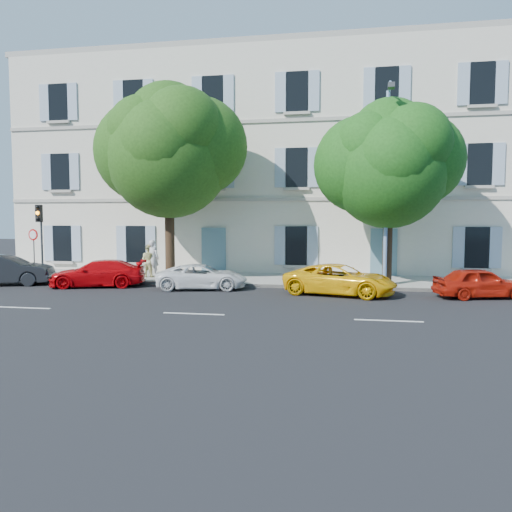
% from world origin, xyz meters
% --- Properties ---
extents(ground, '(90.00, 90.00, 0.00)m').
position_xyz_m(ground, '(0.00, 0.00, 0.00)').
color(ground, black).
extents(sidewalk, '(36.00, 4.50, 0.15)m').
position_xyz_m(sidewalk, '(0.00, 4.45, 0.07)').
color(sidewalk, '#A09E96').
rests_on(sidewalk, ground).
extents(kerb, '(36.00, 0.16, 0.16)m').
position_xyz_m(kerb, '(0.00, 2.28, 0.08)').
color(kerb, '#9E998E').
rests_on(kerb, ground).
extents(building, '(28.00, 7.00, 12.00)m').
position_xyz_m(building, '(0.00, 10.20, 6.00)').
color(building, beige).
rests_on(building, ground).
extents(car_dark_sedan, '(4.37, 2.67, 1.36)m').
position_xyz_m(car_dark_sedan, '(-10.43, 1.01, 0.68)').
color(car_dark_sedan, black).
rests_on(car_dark_sedan, ground).
extents(car_red_coupe, '(4.39, 2.68, 1.19)m').
position_xyz_m(car_red_coupe, '(-6.02, 1.24, 0.59)').
color(car_red_coupe, '#C1050A').
rests_on(car_red_coupe, ground).
extents(car_white_coupe, '(4.12, 2.48, 1.07)m').
position_xyz_m(car_white_coupe, '(-1.30, 1.35, 0.53)').
color(car_white_coupe, white).
rests_on(car_white_coupe, ground).
extents(car_yellow_supercar, '(4.74, 3.01, 1.22)m').
position_xyz_m(car_yellow_supercar, '(4.52, 0.80, 0.61)').
color(car_yellow_supercar, '#F6B50A').
rests_on(car_yellow_supercar, ground).
extents(car_red_hatchback, '(3.65, 2.19, 1.16)m').
position_xyz_m(car_red_hatchback, '(9.76, 0.93, 0.58)').
color(car_red_hatchback, '#AA180A').
rests_on(car_red_hatchback, ground).
extents(tree_left, '(5.72, 5.72, 8.86)m').
position_xyz_m(tree_left, '(-3.44, 3.35, 5.86)').
color(tree_left, '#3A2819').
rests_on(tree_left, sidewalk).
extents(tree_right, '(4.96, 4.96, 7.64)m').
position_xyz_m(tree_right, '(6.49, 3.03, 5.05)').
color(tree_right, '#3A2819').
rests_on(tree_right, sidewalk).
extents(traffic_light, '(0.28, 0.40, 3.51)m').
position_xyz_m(traffic_light, '(-9.62, 2.52, 2.69)').
color(traffic_light, '#383A3D').
rests_on(traffic_light, sidewalk).
extents(road_sign, '(0.54, 0.13, 2.35)m').
position_xyz_m(road_sign, '(-10.04, 2.60, 1.84)').
color(road_sign, '#383A3D').
rests_on(road_sign, sidewalk).
extents(street_lamp, '(0.28, 1.74, 8.17)m').
position_xyz_m(street_lamp, '(6.37, 2.50, 4.78)').
color(street_lamp, '#7293BF').
rests_on(street_lamp, sidewalk).
extents(pedestrian_a, '(0.68, 0.46, 1.83)m').
position_xyz_m(pedestrian_a, '(-4.55, 3.89, 1.06)').
color(pedestrian_a, silver).
rests_on(pedestrian_a, sidewalk).
extents(pedestrian_b, '(0.90, 0.77, 1.60)m').
position_xyz_m(pedestrian_b, '(-4.74, 3.91, 0.95)').
color(pedestrian_b, '#D1CB86').
rests_on(pedestrian_b, sidewalk).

